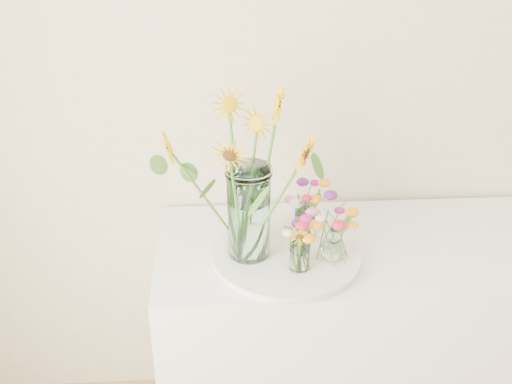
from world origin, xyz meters
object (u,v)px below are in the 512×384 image
at_px(small_vase_a, 300,255).
at_px(small_vase_c, 305,221).
at_px(tray, 286,256).
at_px(mason_jar, 249,212).
at_px(small_vase_b, 333,244).
at_px(counter, 352,345).

distance_m(small_vase_a, small_vase_c, 0.19).
distance_m(tray, mason_jar, 0.21).
bearing_deg(mason_jar, small_vase_b, -8.57).
relative_size(small_vase_a, small_vase_b, 0.97).
bearing_deg(tray, small_vase_b, -15.50).
height_order(mason_jar, small_vase_c, mason_jar).
xyz_separation_m(small_vase_b, small_vase_c, (-0.07, 0.14, 0.00)).
bearing_deg(small_vase_a, small_vase_c, 78.03).
distance_m(mason_jar, small_vase_b, 0.29).
xyz_separation_m(small_vase_a, small_vase_b, (0.12, 0.05, 0.00)).
height_order(counter, small_vase_a, small_vase_a).
height_order(small_vase_a, small_vase_b, small_vase_b).
distance_m(mason_jar, small_vase_c, 0.24).
relative_size(counter, tray, 3.00).
bearing_deg(counter, mason_jar, -169.79).
xyz_separation_m(small_vase_a, small_vase_c, (0.04, 0.19, 0.01)).
bearing_deg(small_vase_b, small_vase_c, 118.61).
height_order(counter, mason_jar, mason_jar).
distance_m(counter, small_vase_c, 0.57).
xyz_separation_m(mason_jar, small_vase_b, (0.27, -0.04, -0.10)).
height_order(tray, small_vase_a, small_vase_a).
bearing_deg(small_vase_c, counter, -7.78).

